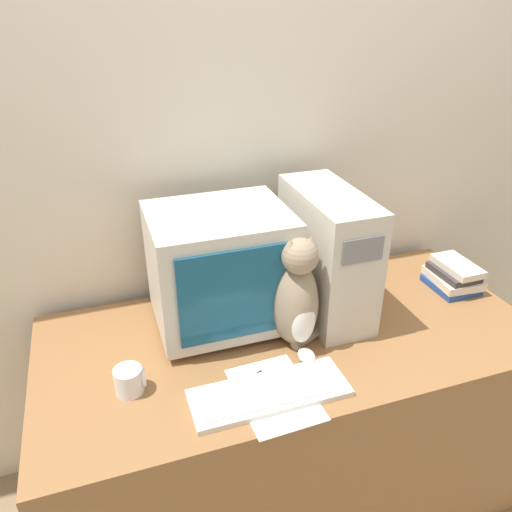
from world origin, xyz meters
TOP-DOWN VIEW (x-y plane):
  - wall_back at (0.00, 0.84)m, footprint 7.00×0.05m
  - desk at (0.00, 0.39)m, footprint 1.68×0.78m
  - crt_monitor at (-0.20, 0.53)m, footprint 0.45×0.38m
  - computer_tower at (0.17, 0.51)m, footprint 0.20×0.46m
  - keyboard at (-0.17, 0.14)m, footprint 0.46×0.17m
  - cat at (-0.01, 0.35)m, footprint 0.24×0.26m
  - book_stack at (0.71, 0.47)m, footprint 0.17×0.21m
  - pen at (-0.23, 0.21)m, footprint 0.14×0.06m
  - paper_sheet at (-0.16, 0.14)m, footprint 0.22×0.30m
  - mug at (-0.55, 0.29)m, footprint 0.09×0.08m

SIDE VIEW (x-z plane):
  - desk at x=0.00m, z-range 0.00..0.78m
  - paper_sheet at x=-0.16m, z-range 0.78..0.78m
  - pen at x=-0.23m, z-range 0.78..0.79m
  - keyboard at x=-0.17m, z-range 0.78..0.80m
  - mug at x=-0.55m, z-range 0.78..0.86m
  - book_stack at x=0.71m, z-range 0.78..0.89m
  - cat at x=-0.01m, z-range 0.75..1.15m
  - crt_monitor at x=-0.20m, z-range 0.79..1.20m
  - computer_tower at x=0.17m, z-range 0.78..1.23m
  - wall_back at x=0.00m, z-range 0.00..2.50m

